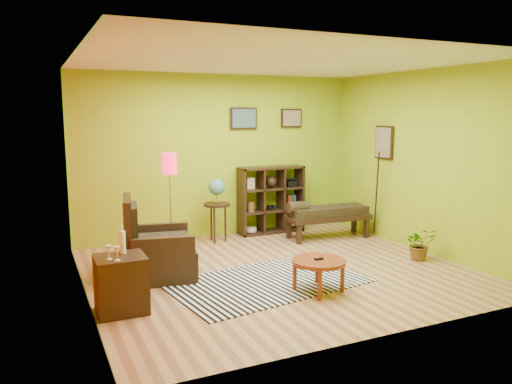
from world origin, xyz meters
name	(u,v)px	position (x,y,z in m)	size (l,w,h in m)	color
ground	(278,270)	(0.00, 0.00, 0.00)	(5.00, 5.00, 0.00)	tan
room_shell	(272,139)	(-0.09, 0.01, 1.80)	(5.04, 4.54, 2.82)	#8FAF17
zebra_rug	(267,282)	(-0.35, -0.39, 0.01)	(2.44, 1.47, 0.01)	silver
coffee_table	(319,264)	(0.08, -0.93, 0.34)	(0.65, 0.65, 0.42)	maroon
armchair	(155,253)	(-1.59, 0.42, 0.33)	(1.03, 1.03, 1.08)	black
side_cabinet	(121,284)	(-2.20, -0.58, 0.32)	(0.53, 0.48, 0.94)	black
floor_lamp	(170,173)	(-1.13, 1.34, 1.26)	(0.23, 0.23, 1.56)	silver
globe_table	(217,194)	(-0.22, 1.80, 0.81)	(0.44, 0.44, 1.07)	black
cube_shelf	(272,200)	(0.91, 2.03, 0.60)	(1.20, 0.35, 1.20)	black
bench	(326,214)	(1.57, 1.26, 0.43)	(1.50, 0.64, 0.67)	black
potted_plant	(420,247)	(2.14, -0.42, 0.19)	(0.43, 0.48, 0.37)	#26661E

